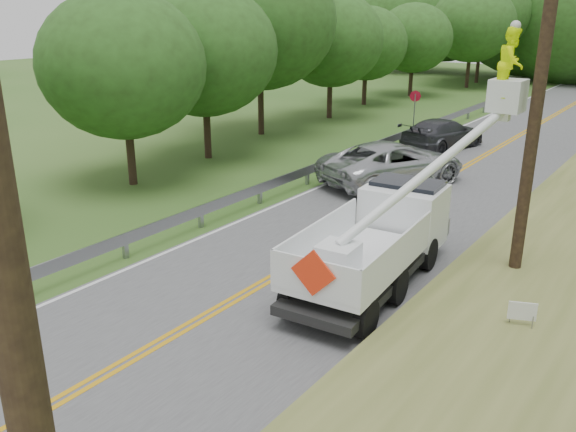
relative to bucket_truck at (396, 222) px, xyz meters
The scene contains 9 objects.
ground 7.87m from the bucket_truck, 107.90° to the right, with size 140.00×140.00×0.00m, color #275618.
road 7.20m from the bucket_truck, 109.69° to the left, with size 7.20×96.00×0.03m.
guardrail 9.93m from the bucket_truck, 130.28° to the left, with size 0.18×48.00×0.77m.
treeline_left 25.74m from the bucket_truck, 120.87° to the left, with size 9.62×56.65×9.75m.
bucket_truck is the anchor object (origin of this frame).
suv_silver 8.49m from the bucket_truck, 116.48° to the left, with size 2.77×6.01×1.67m, color #B8BABF.
suv_darkgrey 15.42m from the bucket_truck, 107.37° to the left, with size 2.04×5.03×1.46m, color #37393F.
stop_sign_permanent 16.30m from the bucket_truck, 112.77° to the left, with size 0.53×0.27×2.68m.
yard_sign 3.93m from the bucket_truck, 20.59° to the right, with size 0.54×0.25×0.83m.
Camera 1 is at (8.42, -5.72, 6.55)m, focal length 37.12 mm.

